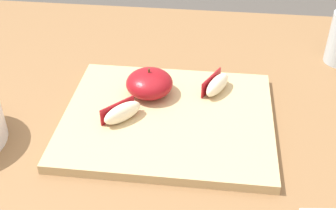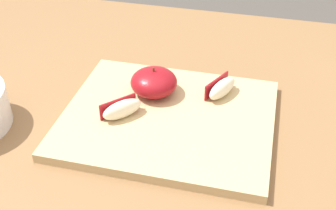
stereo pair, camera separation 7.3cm
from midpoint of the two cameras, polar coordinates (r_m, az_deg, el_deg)
dining_table at (r=0.81m, az=-6.22°, el=-8.28°), size 1.37×0.96×0.77m
cutting_board at (r=0.75m, az=-2.80°, el=-1.85°), size 0.35×0.29×0.02m
apple_half_skin_up at (r=0.78m, az=-5.10°, el=2.71°), size 0.08×0.08×0.05m
apple_wedge_right at (r=0.73m, az=-8.79°, el=-1.05°), size 0.07×0.07×0.03m
apple_wedge_front at (r=0.79m, az=3.69°, el=2.56°), size 0.05×0.07×0.03m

